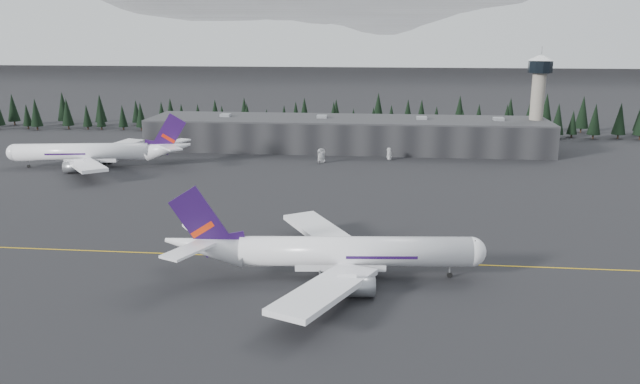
# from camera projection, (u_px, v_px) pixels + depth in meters

# --- Properties ---
(ground) EXTENTS (1400.00, 1400.00, 0.00)m
(ground) POSITION_uv_depth(u_px,v_px,m) (311.00, 255.00, 134.55)
(ground) COLOR black
(ground) RESTS_ON ground
(taxiline) EXTENTS (400.00, 0.40, 0.02)m
(taxiline) POSITION_uv_depth(u_px,v_px,m) (309.00, 259.00, 132.62)
(taxiline) COLOR gold
(taxiline) RESTS_ON ground
(terminal) EXTENTS (160.00, 30.00, 12.60)m
(terminal) POSITION_uv_depth(u_px,v_px,m) (346.00, 134.00, 253.27)
(terminal) COLOR black
(terminal) RESTS_ON ground
(control_tower) EXTENTS (10.00, 10.00, 37.70)m
(control_tower) POSITION_uv_depth(u_px,v_px,m) (538.00, 92.00, 244.41)
(control_tower) COLOR gray
(control_tower) RESTS_ON ground
(treeline) EXTENTS (360.00, 20.00, 15.00)m
(treeline) POSITION_uv_depth(u_px,v_px,m) (351.00, 118.00, 288.58)
(treeline) COLOR black
(treeline) RESTS_ON ground
(mountain_ridge) EXTENTS (4400.00, 900.00, 420.00)m
(mountain_ridge) POSITION_uv_depth(u_px,v_px,m) (377.00, 57.00, 1097.06)
(mountain_ridge) COLOR white
(mountain_ridge) RESTS_ON ground
(jet_main) EXTENTS (63.03, 57.97, 18.54)m
(jet_main) POSITION_uv_depth(u_px,v_px,m) (327.00, 252.00, 121.56)
(jet_main) COLOR white
(jet_main) RESTS_ON ground
(jet_parked) EXTENTS (64.28, 58.92, 19.00)m
(jet_parked) POSITION_uv_depth(u_px,v_px,m) (99.00, 152.00, 220.02)
(jet_parked) COLOR white
(jet_parked) RESTS_ON ground
(gse_vehicle_a) EXTENTS (3.96, 5.91, 1.51)m
(gse_vehicle_a) POSITION_uv_depth(u_px,v_px,m) (321.00, 161.00, 227.68)
(gse_vehicle_a) COLOR white
(gse_vehicle_a) RESTS_ON ground
(gse_vehicle_b) EXTENTS (4.88, 4.16, 1.58)m
(gse_vehicle_b) POSITION_uv_depth(u_px,v_px,m) (390.00, 158.00, 233.11)
(gse_vehicle_b) COLOR white
(gse_vehicle_b) RESTS_ON ground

